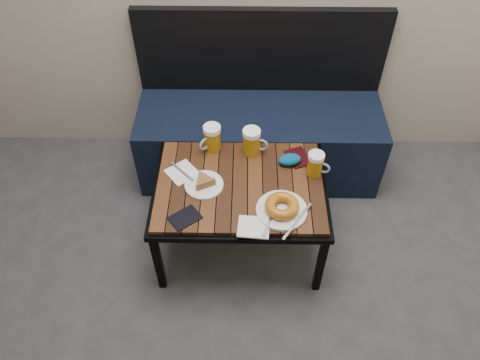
{
  "coord_description": "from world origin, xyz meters",
  "views": [
    {
      "loc": [
        -0.15,
        -0.33,
        2.14
      ],
      "look_at": [
        -0.17,
        1.17,
        0.5
      ],
      "focal_mm": 35.0,
      "sensor_mm": 36.0,
      "label": 1
    }
  ],
  "objects_px": {
    "beer_mug_left": "(212,138)",
    "passport_navy": "(185,218)",
    "plate_pie": "(204,183)",
    "passport_burgundy": "(298,157)",
    "plate_bagel": "(282,208)",
    "bench": "(259,133)",
    "cafe_table": "(240,190)",
    "beer_mug_centre": "(252,141)",
    "beer_mug_right": "(316,164)",
    "knit_pouch": "(290,160)"
  },
  "relations": [
    {
      "from": "cafe_table",
      "to": "plate_bagel",
      "type": "relative_size",
      "value": 2.91
    },
    {
      "from": "passport_navy",
      "to": "beer_mug_centre",
      "type": "bearing_deg",
      "value": 107.86
    },
    {
      "from": "cafe_table",
      "to": "knit_pouch",
      "type": "bearing_deg",
      "value": 30.46
    },
    {
      "from": "passport_navy",
      "to": "passport_burgundy",
      "type": "bearing_deg",
      "value": 88.9
    },
    {
      "from": "cafe_table",
      "to": "beer_mug_left",
      "type": "xyz_separation_m",
      "value": [
        -0.15,
        0.25,
        0.12
      ]
    },
    {
      "from": "passport_burgundy",
      "to": "knit_pouch",
      "type": "relative_size",
      "value": 1.19
    },
    {
      "from": "bench",
      "to": "beer_mug_centre",
      "type": "distance_m",
      "value": 0.46
    },
    {
      "from": "cafe_table",
      "to": "passport_navy",
      "type": "relative_size",
      "value": 6.33
    },
    {
      "from": "bench",
      "to": "knit_pouch",
      "type": "bearing_deg",
      "value": -72.87
    },
    {
      "from": "bench",
      "to": "plate_bagel",
      "type": "xyz_separation_m",
      "value": [
        0.08,
        -0.76,
        0.23
      ]
    },
    {
      "from": "bench",
      "to": "knit_pouch",
      "type": "height_order",
      "value": "bench"
    },
    {
      "from": "plate_pie",
      "to": "passport_navy",
      "type": "relative_size",
      "value": 1.4
    },
    {
      "from": "plate_pie",
      "to": "passport_navy",
      "type": "distance_m",
      "value": 0.21
    },
    {
      "from": "bench",
      "to": "beer_mug_left",
      "type": "xyz_separation_m",
      "value": [
        -0.25,
        -0.34,
        0.27
      ]
    },
    {
      "from": "cafe_table",
      "to": "beer_mug_right",
      "type": "height_order",
      "value": "beer_mug_right"
    },
    {
      "from": "passport_navy",
      "to": "knit_pouch",
      "type": "relative_size",
      "value": 1.16
    },
    {
      "from": "plate_pie",
      "to": "passport_burgundy",
      "type": "distance_m",
      "value": 0.5
    },
    {
      "from": "cafe_table",
      "to": "plate_pie",
      "type": "relative_size",
      "value": 4.53
    },
    {
      "from": "beer_mug_right",
      "to": "passport_burgundy",
      "type": "bearing_deg",
      "value": 144.47
    },
    {
      "from": "beer_mug_left",
      "to": "passport_navy",
      "type": "distance_m",
      "value": 0.48
    },
    {
      "from": "cafe_table",
      "to": "knit_pouch",
      "type": "distance_m",
      "value": 0.29
    },
    {
      "from": "plate_bagel",
      "to": "plate_pie",
      "type": "bearing_deg",
      "value": 157.29
    },
    {
      "from": "cafe_table",
      "to": "passport_burgundy",
      "type": "bearing_deg",
      "value": 31.93
    },
    {
      "from": "plate_bagel",
      "to": "passport_burgundy",
      "type": "bearing_deg",
      "value": 73.93
    },
    {
      "from": "passport_burgundy",
      "to": "passport_navy",
      "type": "bearing_deg",
      "value": -165.67
    },
    {
      "from": "beer_mug_left",
      "to": "knit_pouch",
      "type": "distance_m",
      "value": 0.41
    },
    {
      "from": "plate_pie",
      "to": "passport_navy",
      "type": "height_order",
      "value": "plate_pie"
    },
    {
      "from": "cafe_table",
      "to": "beer_mug_centre",
      "type": "bearing_deg",
      "value": 75.66
    },
    {
      "from": "beer_mug_left",
      "to": "plate_pie",
      "type": "xyz_separation_m",
      "value": [
        -0.03,
        -0.26,
        -0.05
      ]
    },
    {
      "from": "plate_bagel",
      "to": "passport_burgundy",
      "type": "relative_size",
      "value": 2.11
    },
    {
      "from": "plate_bagel",
      "to": "passport_burgundy",
      "type": "distance_m",
      "value": 0.36
    },
    {
      "from": "cafe_table",
      "to": "beer_mug_centre",
      "type": "xyz_separation_m",
      "value": [
        0.06,
        0.22,
        0.12
      ]
    },
    {
      "from": "beer_mug_left",
      "to": "passport_burgundy",
      "type": "xyz_separation_m",
      "value": [
        0.44,
        -0.07,
        -0.07
      ]
    },
    {
      "from": "beer_mug_centre",
      "to": "knit_pouch",
      "type": "height_order",
      "value": "beer_mug_centre"
    },
    {
      "from": "beer_mug_centre",
      "to": "knit_pouch",
      "type": "distance_m",
      "value": 0.21
    },
    {
      "from": "beer_mug_left",
      "to": "beer_mug_centre",
      "type": "xyz_separation_m",
      "value": [
        0.2,
        -0.03,
        0.0
      ]
    },
    {
      "from": "bench",
      "to": "cafe_table",
      "type": "distance_m",
      "value": 0.62
    },
    {
      "from": "cafe_table",
      "to": "beer_mug_left",
      "type": "relative_size",
      "value": 5.94
    },
    {
      "from": "beer_mug_centre",
      "to": "knit_pouch",
      "type": "xyz_separation_m",
      "value": [
        0.19,
        -0.08,
        -0.05
      ]
    },
    {
      "from": "beer_mug_right",
      "to": "plate_pie",
      "type": "relative_size",
      "value": 0.68
    },
    {
      "from": "beer_mug_left",
      "to": "passport_burgundy",
      "type": "height_order",
      "value": "beer_mug_left"
    },
    {
      "from": "bench",
      "to": "cafe_table",
      "type": "height_order",
      "value": "bench"
    },
    {
      "from": "bench",
      "to": "beer_mug_centre",
      "type": "bearing_deg",
      "value": -97.65
    },
    {
      "from": "cafe_table",
      "to": "passport_burgundy",
      "type": "distance_m",
      "value": 0.35
    },
    {
      "from": "beer_mug_left",
      "to": "passport_navy",
      "type": "xyz_separation_m",
      "value": [
        -0.1,
        -0.46,
        -0.07
      ]
    },
    {
      "from": "beer_mug_left",
      "to": "passport_burgundy",
      "type": "distance_m",
      "value": 0.45
    },
    {
      "from": "beer_mug_centre",
      "to": "passport_navy",
      "type": "relative_size",
      "value": 1.08
    },
    {
      "from": "beer_mug_left",
      "to": "beer_mug_right",
      "type": "height_order",
      "value": "beer_mug_left"
    },
    {
      "from": "plate_bagel",
      "to": "bench",
      "type": "bearing_deg",
      "value": 96.38
    },
    {
      "from": "beer_mug_left",
      "to": "beer_mug_right",
      "type": "distance_m",
      "value": 0.54
    }
  ]
}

